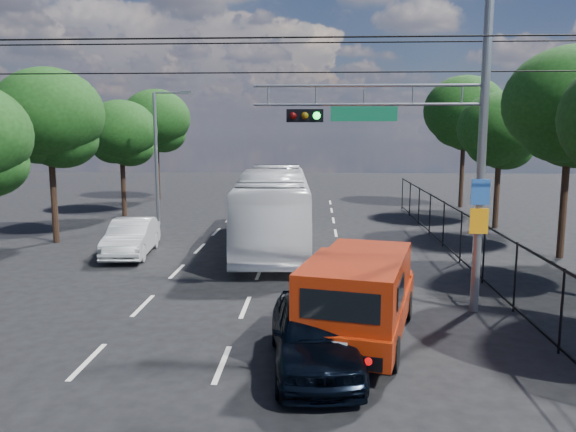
# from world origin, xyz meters

# --- Properties ---
(lane_markings) EXTENTS (6.12, 38.00, 0.01)m
(lane_markings) POSITION_xyz_m (-0.00, 14.00, 0.01)
(lane_markings) COLOR beige
(lane_markings) RESTS_ON ground
(signal_mast) EXTENTS (6.43, 0.39, 9.50)m
(signal_mast) POSITION_xyz_m (5.28, 7.99, 5.24)
(signal_mast) COLOR slate
(signal_mast) RESTS_ON ground
(streetlight_left) EXTENTS (2.09, 0.22, 7.08)m
(streetlight_left) POSITION_xyz_m (-6.33, 22.00, 3.94)
(streetlight_left) COLOR slate
(streetlight_left) RESTS_ON ground
(utility_wires) EXTENTS (22.00, 5.04, 0.74)m
(utility_wires) POSITION_xyz_m (0.00, 8.83, 7.23)
(utility_wires) COLOR black
(utility_wires) RESTS_ON ground
(fence_right) EXTENTS (0.06, 34.03, 2.00)m
(fence_right) POSITION_xyz_m (7.60, 12.17, 1.03)
(fence_right) COLOR black
(fence_right) RESTS_ON ground
(tree_right_c) EXTENTS (5.10, 5.10, 8.29)m
(tree_right_c) POSITION_xyz_m (11.82, 15.02, 5.73)
(tree_right_c) COLOR black
(tree_right_c) RESTS_ON ground
(tree_right_d) EXTENTS (4.32, 4.32, 7.02)m
(tree_right_d) POSITION_xyz_m (11.42, 22.02, 4.85)
(tree_right_d) COLOR black
(tree_right_d) RESTS_ON ground
(tree_right_e) EXTENTS (5.28, 5.28, 8.58)m
(tree_right_e) POSITION_xyz_m (11.62, 30.02, 5.94)
(tree_right_e) COLOR black
(tree_right_e) RESTS_ON ground
(tree_left_c) EXTENTS (4.80, 4.80, 7.80)m
(tree_left_c) POSITION_xyz_m (-9.78, 17.02, 5.40)
(tree_left_c) COLOR black
(tree_left_c) RESTS_ON ground
(tree_left_d) EXTENTS (4.20, 4.20, 6.83)m
(tree_left_d) POSITION_xyz_m (-9.38, 25.02, 4.72)
(tree_left_d) COLOR black
(tree_left_d) RESTS_ON ground
(tree_left_e) EXTENTS (4.92, 4.92, 7.99)m
(tree_left_e) POSITION_xyz_m (-9.58, 33.02, 5.53)
(tree_left_e) COLOR black
(tree_left_e) RESTS_ON ground
(red_pickup) EXTENTS (3.38, 6.14, 2.17)m
(red_pickup) POSITION_xyz_m (3.11, 5.67, 1.16)
(red_pickup) COLOR black
(red_pickup) RESTS_ON ground
(navy_hatchback) EXTENTS (2.22, 4.62, 1.52)m
(navy_hatchback) POSITION_xyz_m (2.00, 3.99, 0.76)
(navy_hatchback) COLOR black
(navy_hatchback) RESTS_ON ground
(white_bus) EXTENTS (3.46, 12.27, 3.38)m
(white_bus) POSITION_xyz_m (0.17, 16.71, 1.69)
(white_bus) COLOR white
(white_bus) RESTS_ON ground
(white_van) EXTENTS (1.99, 4.59, 1.47)m
(white_van) POSITION_xyz_m (-5.50, 14.58, 0.73)
(white_van) COLOR silver
(white_van) RESTS_ON ground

